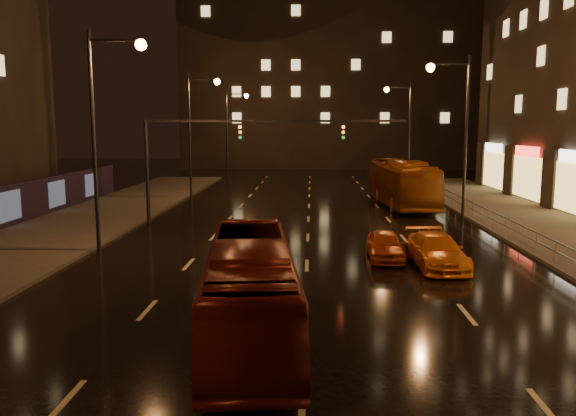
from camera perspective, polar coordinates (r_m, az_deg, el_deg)
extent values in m
plane|color=black|center=(33.41, 2.07, -1.69)|extent=(140.00, 140.00, 0.00)
cube|color=#38332D|center=(31.59, -23.32, -2.80)|extent=(7.00, 70.00, 0.15)
cube|color=black|center=(85.88, 5.13, 16.38)|extent=(44.00, 16.00, 36.00)
cylinder|color=black|center=(34.44, -14.12, 3.57)|extent=(0.22, 0.22, 6.20)
cube|color=black|center=(32.99, -1.39, 8.83)|extent=(15.20, 0.14, 0.14)
cube|color=black|center=(33.18, -4.87, 7.68)|extent=(0.32, 0.18, 0.95)
cube|color=black|center=(32.97, 5.63, 7.67)|extent=(0.32, 0.18, 0.95)
sphere|color=#FF1E19|center=(33.06, -4.90, 8.20)|extent=(0.18, 0.18, 0.18)
cylinder|color=#99999E|center=(58.02, 12.35, 2.98)|extent=(0.04, 0.04, 1.00)
cube|color=#99999E|center=(32.84, 20.16, -0.42)|extent=(0.05, 56.00, 0.05)
cube|color=#99999E|center=(32.89, 20.12, -1.11)|extent=(0.05, 56.00, 0.05)
imported|color=#61160D|center=(15.64, -3.85, -8.12)|extent=(3.32, 9.85, 2.69)
imported|color=#823D0D|center=(42.00, 11.48, 2.49)|extent=(3.54, 12.17, 3.35)
imported|color=#D25013|center=(24.89, 9.82, -3.77)|extent=(1.55, 3.70, 1.25)
imported|color=orange|center=(24.04, 14.85, -4.23)|extent=(2.13, 4.75, 1.35)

